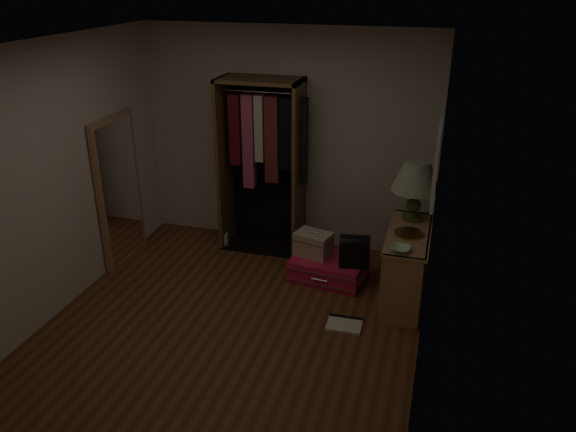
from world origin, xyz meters
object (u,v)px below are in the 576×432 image
object	(u,v)px
white_jug	(224,239)
black_bag	(354,250)
open_wardrobe	(265,151)
train_case	(313,244)
console_bookshelf	(406,262)
floor_mirror	(119,191)
table_lamp	(416,178)
pink_suitcase	(328,268)

from	to	relation	value
white_jug	black_bag	bearing A→B (deg)	-15.87
open_wardrobe	train_case	world-z (taller)	open_wardrobe
console_bookshelf	floor_mirror	world-z (taller)	floor_mirror
white_jug	table_lamp	bearing A→B (deg)	-6.35
console_bookshelf	table_lamp	bearing A→B (deg)	89.40
floor_mirror	train_case	xyz separation A→B (m)	(2.22, 0.22, -0.47)
black_bag	table_lamp	size ratio (longest dim) A/B	0.55
console_bookshelf	train_case	world-z (taller)	console_bookshelf
open_wardrobe	black_bag	world-z (taller)	open_wardrobe
floor_mirror	train_case	distance (m)	2.28
open_wardrobe	table_lamp	bearing A→B (deg)	-13.62
console_bookshelf	floor_mirror	distance (m)	3.27
console_bookshelf	open_wardrobe	xyz separation A→B (m)	(-1.75, 0.74, 0.82)
pink_suitcase	train_case	bearing A→B (deg)	176.47
train_case	console_bookshelf	bearing A→B (deg)	4.66
console_bookshelf	train_case	size ratio (longest dim) A/B	2.51
open_wardrobe	table_lamp	distance (m)	1.80
floor_mirror	open_wardrobe	bearing A→B (deg)	27.32
black_bag	white_jug	xyz separation A→B (m)	(-1.70, 0.48, -0.34)
black_bag	white_jug	size ratio (longest dim) A/B	1.72
console_bookshelf	white_jug	bearing A→B (deg)	165.93
floor_mirror	pink_suitcase	distance (m)	2.51
pink_suitcase	black_bag	distance (m)	0.42
black_bag	white_jug	bearing A→B (deg)	155.33
console_bookshelf	black_bag	world-z (taller)	console_bookshelf
console_bookshelf	white_jug	world-z (taller)	console_bookshelf
table_lamp	black_bag	bearing A→B (deg)	-157.35
open_wardrobe	train_case	xyz separation A→B (m)	(0.73, -0.55, -0.83)
console_bookshelf	white_jug	size ratio (longest dim) A/B	5.56
pink_suitcase	black_bag	world-z (taller)	black_bag
open_wardrobe	pink_suitcase	bearing A→B (deg)	-32.75
console_bookshelf	train_case	distance (m)	1.04
table_lamp	white_jug	world-z (taller)	table_lamp
open_wardrobe	table_lamp	world-z (taller)	open_wardrobe
open_wardrobe	train_case	bearing A→B (deg)	-37.27
train_case	white_jug	bearing A→B (deg)	177.77
console_bookshelf	black_bag	distance (m)	0.56
console_bookshelf	open_wardrobe	world-z (taller)	open_wardrobe
table_lamp	console_bookshelf	bearing A→B (deg)	-90.60
table_lamp	pink_suitcase	bearing A→B (deg)	-169.23
white_jug	pink_suitcase	bearing A→B (deg)	-16.25
console_bookshelf	floor_mirror	xyz separation A→B (m)	(-3.24, -0.03, 0.45)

